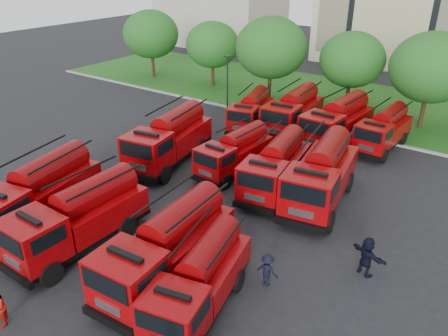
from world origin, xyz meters
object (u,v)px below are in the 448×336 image
at_px(fire_truck_8, 251,111).
at_px(firefighter_5, 364,274).
at_px(firefighter_3, 266,284).
at_px(fire_truck_5, 235,152).
at_px(fire_truck_11, 384,130).
at_px(fire_truck_7, 322,174).
at_px(fire_truck_0, 38,193).
at_px(fire_truck_2, 168,247).
at_px(fire_truck_6, 276,166).
at_px(fire_truck_9, 293,112).
at_px(fire_truck_4, 170,138).
at_px(fire_truck_10, 338,122).
at_px(fire_truck_3, 200,280).
at_px(firefighter_4, 124,184).
at_px(firefighter_1, 2,325).
at_px(fire_truck_1, 79,217).

relative_size(fire_truck_8, firefighter_5, 3.48).
bearing_deg(firefighter_3, fire_truck_5, -51.28).
bearing_deg(firefighter_3, fire_truck_11, -90.59).
bearing_deg(fire_truck_7, fire_truck_0, -146.41).
height_order(fire_truck_2, fire_truck_7, fire_truck_7).
bearing_deg(fire_truck_6, fire_truck_9, 101.92).
bearing_deg(fire_truck_4, fire_truck_11, 34.15).
height_order(fire_truck_6, fire_truck_7, fire_truck_7).
xyz_separation_m(fire_truck_8, fire_truck_10, (7.20, 0.92, 0.30)).
distance_m(fire_truck_10, fire_truck_11, 3.39).
bearing_deg(firefighter_3, fire_truck_3, 59.12).
height_order(fire_truck_2, fire_truck_10, fire_truck_10).
distance_m(fire_truck_9, firefighter_4, 15.32).
distance_m(fire_truck_7, fire_truck_11, 10.08).
bearing_deg(fire_truck_6, firefighter_5, -41.98).
bearing_deg(fire_truck_11, fire_truck_10, -157.98).
bearing_deg(fire_truck_3, fire_truck_4, 123.95).
bearing_deg(fire_truck_8, fire_truck_4, -110.78).
bearing_deg(fire_truck_0, fire_truck_6, 38.75).
relative_size(fire_truck_6, firefighter_4, 4.81).
distance_m(fire_truck_9, firefighter_1, 25.63).
distance_m(fire_truck_2, fire_truck_11, 20.63).
relative_size(fire_truck_0, firefighter_5, 4.14).
xyz_separation_m(fire_truck_7, fire_truck_9, (-6.57, 9.26, -0.08)).
relative_size(fire_truck_8, fire_truck_11, 1.01).
height_order(fire_truck_11, firefighter_4, fire_truck_11).
height_order(fire_truck_7, fire_truck_11, fire_truck_7).
bearing_deg(fire_truck_9, fire_truck_3, -77.54).
xyz_separation_m(fire_truck_1, fire_truck_4, (-2.94, 9.96, 0.12)).
relative_size(fire_truck_3, fire_truck_4, 0.82).
distance_m(fire_truck_3, fire_truck_4, 14.43).
bearing_deg(firefighter_4, firefighter_3, -171.73).
bearing_deg(firefighter_1, firefighter_3, 80.40).
xyz_separation_m(fire_truck_6, fire_truck_9, (-3.72, 9.49, 0.10)).
distance_m(fire_truck_8, fire_truck_11, 10.59).
bearing_deg(fire_truck_4, fire_truck_8, 73.74).
xyz_separation_m(fire_truck_4, firefighter_3, (11.98, -7.11, -1.82)).
relative_size(fire_truck_0, firefighter_4, 5.21).
relative_size(fire_truck_6, firefighter_3, 4.71).
height_order(fire_truck_9, firefighter_5, fire_truck_9).
bearing_deg(fire_truck_3, fire_truck_0, 166.57).
bearing_deg(fire_truck_3, fire_truck_9, 94.51).
relative_size(fire_truck_0, firefighter_3, 5.09).
relative_size(fire_truck_4, fire_truck_11, 1.23).
bearing_deg(firefighter_4, firefighter_1, 135.05).
bearing_deg(fire_truck_8, firefighter_1, -96.26).
distance_m(fire_truck_7, firefighter_5, 6.86).
distance_m(fire_truck_3, firefighter_3, 3.55).
bearing_deg(fire_truck_3, fire_truck_10, 84.02).
relative_size(fire_truck_6, fire_truck_11, 1.11).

